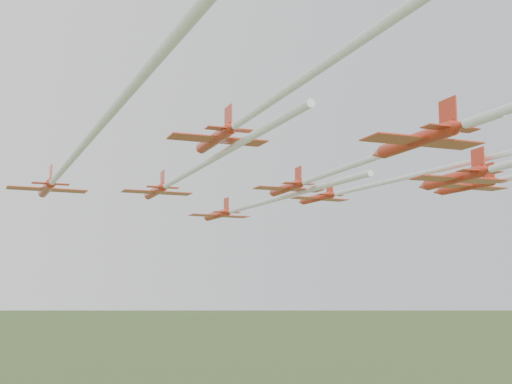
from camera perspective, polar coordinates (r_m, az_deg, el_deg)
jet_lead at (r=93.44m, az=-1.22°, el=-1.44°), size 15.68×48.71×2.87m
jet_row2_left at (r=75.56m, az=-6.92°, el=1.20°), size 17.59×50.52×2.74m
jet_row2_right at (r=81.04m, az=10.39°, el=0.62°), size 15.90×54.36×2.50m
jet_row3_left at (r=56.51m, az=-16.34°, el=2.50°), size 17.76×59.84×2.45m
jet_row3_mid at (r=68.60m, az=5.56°, el=1.33°), size 15.46×40.57×2.49m
jet_row4_left at (r=41.93m, az=4.02°, el=9.85°), size 22.37×64.95×2.66m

